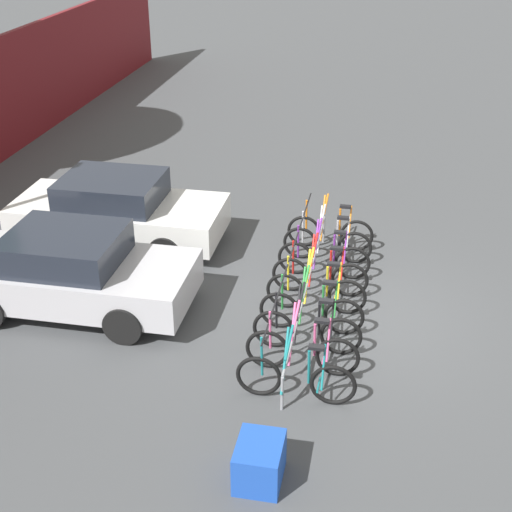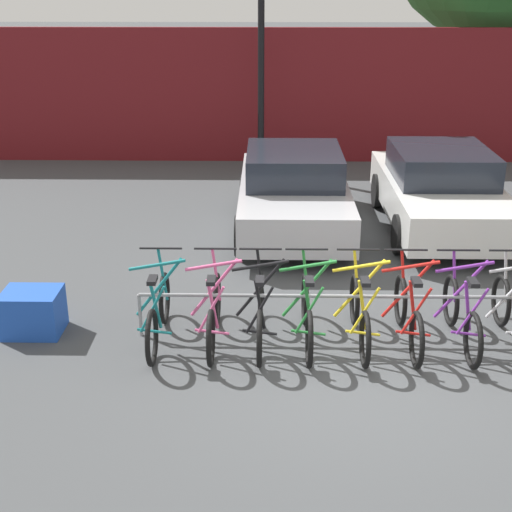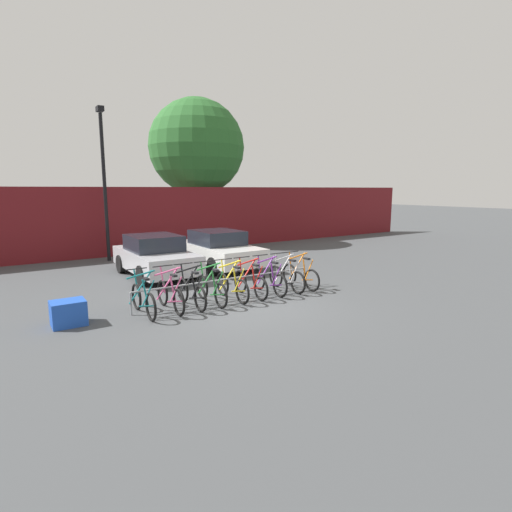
{
  "view_description": "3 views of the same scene",
  "coord_description": "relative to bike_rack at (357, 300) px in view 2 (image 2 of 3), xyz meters",
  "views": [
    {
      "loc": [
        -10.3,
        -0.46,
        6.52
      ],
      "look_at": [
        -0.1,
        1.53,
        1.03
      ],
      "focal_mm": 50.0,
      "sensor_mm": 36.0,
      "label": 1
    },
    {
      "loc": [
        -1.06,
        -7.11,
        4.17
      ],
      "look_at": [
        -1.2,
        1.38,
        0.78
      ],
      "focal_mm": 50.0,
      "sensor_mm": 36.0,
      "label": 2
    },
    {
      "loc": [
        -5.17,
        -8.48,
        2.94
      ],
      "look_at": [
        0.99,
        0.79,
        1.07
      ],
      "focal_mm": 28.0,
      "sensor_mm": 36.0,
      "label": 3
    }
  ],
  "objects": [
    {
      "name": "ground_plane",
      "position": [
        -0.03,
        -0.68,
        -0.5
      ],
      "size": [
        120.0,
        120.0,
        0.0
      ],
      "primitive_type": "plane",
      "color": "#424447"
    },
    {
      "name": "bicycle_black",
      "position": [
        -1.17,
        -0.15,
        -0.12
      ],
      "size": [
        0.68,
        1.71,
        1.05
      ],
      "rotation": [
        0.0,
        0.0,
        -0.01
      ],
      "color": "black",
      "rests_on": "ground"
    },
    {
      "name": "lamp_post",
      "position": [
        -1.25,
        7.83,
        2.92
      ],
      "size": [
        0.24,
        0.44,
        6.13
      ],
      "color": "black",
      "rests_on": "ground"
    },
    {
      "name": "bicycle_red",
      "position": [
        0.6,
        -0.15,
        -0.12
      ],
      "size": [
        0.68,
        1.71,
        1.05
      ],
      "rotation": [
        0.0,
        0.0,
        0.02
      ],
      "color": "black",
      "rests_on": "ground"
    },
    {
      "name": "bike_rack",
      "position": [
        0.0,
        0.0,
        0.0
      ],
      "size": [
        5.32,
        0.04,
        0.57
      ],
      "color": "gray",
      "rests_on": "ground"
    },
    {
      "name": "car_silver",
      "position": [
        -0.65,
        3.91,
        0.19
      ],
      "size": [
        1.91,
        4.02,
        1.4
      ],
      "color": "#B7B7BC",
      "rests_on": "ground"
    },
    {
      "name": "cargo_crate",
      "position": [
        -3.98,
        0.06,
        -0.23
      ],
      "size": [
        0.7,
        0.56,
        0.55
      ],
      "primitive_type": "cube",
      "color": "blue",
      "rests_on": "ground"
    },
    {
      "name": "hoarding_wall",
      "position": [
        -0.03,
        8.82,
        1.01
      ],
      "size": [
        36.0,
        0.16,
        3.03
      ],
      "primitive_type": "cube",
      "color": "maroon",
      "rests_on": "ground"
    },
    {
      "name": "bicycle_green",
      "position": [
        -0.61,
        -0.15,
        -0.12
      ],
      "size": [
        0.68,
        1.71,
        1.05
      ],
      "rotation": [
        0.0,
        0.0,
        -0.01
      ],
      "color": "black",
      "rests_on": "ground"
    },
    {
      "name": "car_white",
      "position": [
        1.87,
        4.06,
        0.19
      ],
      "size": [
        1.91,
        4.16,
        1.4
      ],
      "color": "silver",
      "rests_on": "ground"
    },
    {
      "name": "bicycle_yellow",
      "position": [
        0.02,
        -0.15,
        -0.12
      ],
      "size": [
        0.68,
        1.71,
        1.05
      ],
      "rotation": [
        0.0,
        0.0,
        0.05
      ],
      "color": "black",
      "rests_on": "ground"
    },
    {
      "name": "bicycle_pink",
      "position": [
        -1.72,
        -0.15,
        -0.12
      ],
      "size": [
        0.68,
        1.71,
        1.05
      ],
      "rotation": [
        0.0,
        0.0,
        0.0
      ],
      "color": "black",
      "rests_on": "ground"
    },
    {
      "name": "bicycle_purple",
      "position": [
        1.23,
        -0.15,
        -0.12
      ],
      "size": [
        0.68,
        1.71,
        1.05
      ],
      "rotation": [
        0.0,
        0.0,
        -0.07
      ],
      "color": "black",
      "rests_on": "ground"
    },
    {
      "name": "bicycle_teal",
      "position": [
        -2.39,
        -0.15,
        -0.12
      ],
      "size": [
        0.68,
        1.71,
        1.05
      ],
      "rotation": [
        0.0,
        0.0,
        -0.01
      ],
      "color": "black",
      "rests_on": "ground"
    }
  ]
}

